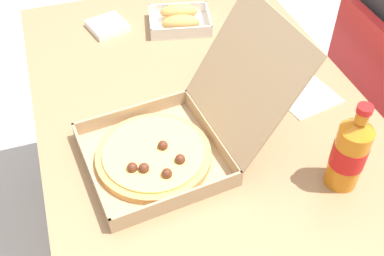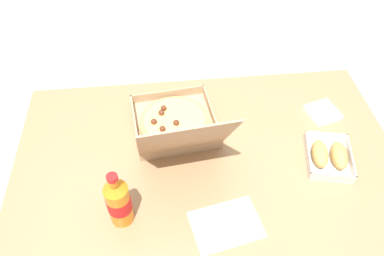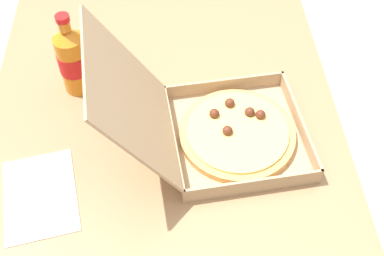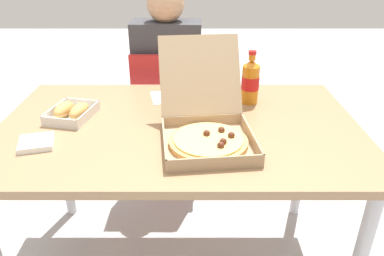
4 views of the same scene
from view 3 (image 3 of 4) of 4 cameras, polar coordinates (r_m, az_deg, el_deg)
name	(u,v)px [view 3 (image 3 of 4)]	position (r m, az deg, el deg)	size (l,w,h in m)	color
dining_table	(167,197)	(1.13, -2.93, -8.08)	(1.36, 0.85, 0.72)	#997551
pizza_box_open	(221,128)	(1.10, 3.37, -0.02)	(0.35, 0.49, 0.31)	tan
cola_bottle	(73,59)	(1.21, -13.76, 7.82)	(0.07, 0.07, 0.22)	orange
paper_menu	(40,195)	(1.10, -17.36, -7.52)	(0.21, 0.15, 0.00)	white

